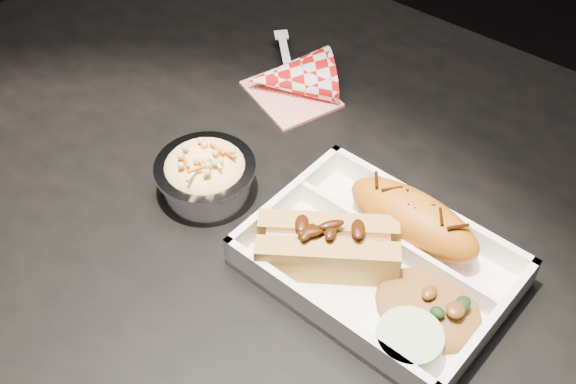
{
  "coord_description": "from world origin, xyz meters",
  "views": [
    {
      "loc": [
        0.31,
        -0.44,
        1.33
      ],
      "look_at": [
        0.01,
        -0.05,
        0.81
      ],
      "focal_mm": 45.0,
      "sensor_mm": 36.0,
      "label": 1
    }
  ],
  "objects_px": {
    "hotdog": "(328,245)",
    "foil_coleslaw_cup": "(205,173)",
    "dining_table": "(308,251)",
    "food_tray": "(379,266)",
    "napkin_fork": "(290,78)",
    "fried_pastry": "(413,219)"
  },
  "relations": [
    {
      "from": "hotdog",
      "to": "foil_coleslaw_cup",
      "type": "bearing_deg",
      "value": 145.2
    },
    {
      "from": "dining_table",
      "to": "foil_coleslaw_cup",
      "type": "bearing_deg",
      "value": -147.77
    },
    {
      "from": "dining_table",
      "to": "food_tray",
      "type": "xyz_separation_m",
      "value": [
        0.11,
        -0.04,
        0.1
      ]
    },
    {
      "from": "hotdog",
      "to": "foil_coleslaw_cup",
      "type": "xyz_separation_m",
      "value": [
        -0.16,
        0.0,
        -0.0
      ]
    },
    {
      "from": "dining_table",
      "to": "hotdog",
      "type": "relative_size",
      "value": 8.1
    },
    {
      "from": "dining_table",
      "to": "napkin_fork",
      "type": "height_order",
      "value": "napkin_fork"
    },
    {
      "from": "napkin_fork",
      "to": "foil_coleslaw_cup",
      "type": "bearing_deg",
      "value": -33.64
    },
    {
      "from": "food_tray",
      "to": "napkin_fork",
      "type": "height_order",
      "value": "napkin_fork"
    },
    {
      "from": "hotdog",
      "to": "dining_table",
      "type": "bearing_deg",
      "value": 103.02
    },
    {
      "from": "food_tray",
      "to": "fried_pastry",
      "type": "distance_m",
      "value": 0.06
    },
    {
      "from": "food_tray",
      "to": "napkin_fork",
      "type": "relative_size",
      "value": 1.69
    },
    {
      "from": "dining_table",
      "to": "foil_coleslaw_cup",
      "type": "xyz_separation_m",
      "value": [
        -0.1,
        -0.06,
        0.12
      ]
    },
    {
      "from": "foil_coleslaw_cup",
      "to": "fried_pastry",
      "type": "bearing_deg",
      "value": 19.71
    },
    {
      "from": "foil_coleslaw_cup",
      "to": "napkin_fork",
      "type": "relative_size",
      "value": 0.71
    },
    {
      "from": "dining_table",
      "to": "napkin_fork",
      "type": "distance_m",
      "value": 0.22
    },
    {
      "from": "food_tray",
      "to": "napkin_fork",
      "type": "bearing_deg",
      "value": 147.21
    },
    {
      "from": "dining_table",
      "to": "hotdog",
      "type": "xyz_separation_m",
      "value": [
        0.07,
        -0.06,
        0.12
      ]
    },
    {
      "from": "fried_pastry",
      "to": "food_tray",
      "type": "bearing_deg",
      "value": -92.95
    },
    {
      "from": "food_tray",
      "to": "napkin_fork",
      "type": "distance_m",
      "value": 0.31
    },
    {
      "from": "food_tray",
      "to": "fried_pastry",
      "type": "xyz_separation_m",
      "value": [
        0.0,
        0.06,
        0.02
      ]
    },
    {
      "from": "hotdog",
      "to": "foil_coleslaw_cup",
      "type": "relative_size",
      "value": 1.35
    },
    {
      "from": "food_tray",
      "to": "fried_pastry",
      "type": "bearing_deg",
      "value": 90.0
    }
  ]
}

